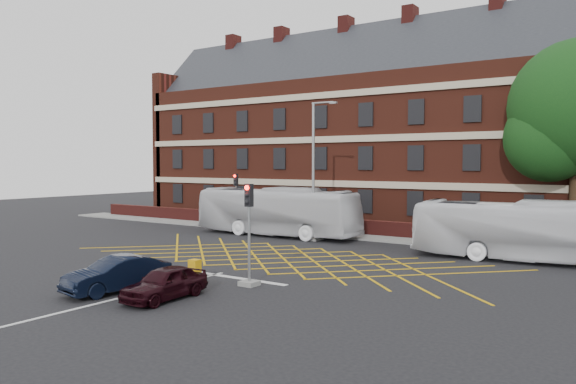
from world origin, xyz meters
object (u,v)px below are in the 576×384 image
Objects in this scene: street_lamp at (314,193)px; utility_cabinet at (195,270)px; car_navy at (117,274)px; direction_signs at (215,210)px; traffic_light_far at (236,206)px; car_maroon at (165,283)px; traffic_light_near at (249,244)px; bus_right at (526,231)px; bus_left at (277,211)px.

utility_cabinet is (2.46, -13.91, -2.68)m from street_lamp.
car_navy is 1.93× the size of direction_signs.
traffic_light_far is at bearing 164.90° from street_lamp.
car_maroon is 17.54m from street_lamp.
street_lamp is at bearing 110.56° from traffic_light_near.
bus_right reaches higher than car_maroon.
direction_signs is (-11.82, 19.10, 0.68)m from car_navy.
car_maroon is 23.75m from direction_signs.
street_lamp is 10.87m from direction_signs.
bus_left is at bearing 112.16° from utility_cabinet.
traffic_light_far is (-5.19, 1.81, 0.05)m from bus_left.
direction_signs is 20.55m from utility_cabinet.
traffic_light_far is 2.00m from direction_signs.
traffic_light_near is 20.70m from traffic_light_far.
bus_right is (16.73, -1.13, -0.12)m from bus_left.
utility_cabinet is (5.87, -14.42, -1.24)m from bus_left.
bus_right is 20.43m from car_navy.
utility_cabinet is at bearing -50.72° from direction_signs.
street_lamp is (-1.29, 17.12, 2.45)m from car_navy.
car_maroon is at bearing -158.22° from bus_left.
traffic_light_far is (-12.41, 19.26, 1.14)m from car_maroon.
traffic_light_far is 19.69m from utility_cabinet.
bus_left is 16.16m from traffic_light_near.
traffic_light_far is 4.53× the size of utility_cabinet.
traffic_light_far reaches higher than car_maroon.
bus_right is at bearing -94.57° from bus_left.
car_navy is 2.53m from car_maroon.
car_maroon is at bearing -66.04° from utility_cabinet.
traffic_light_near reaches higher than car_navy.
bus_left is at bearing 114.52° from car_navy.
car_navy is 17.34m from street_lamp.
traffic_light_near is at bearing -44.55° from direction_signs.
bus_right is 22.12m from traffic_light_far.
bus_left is at bearing -19.26° from traffic_light_far.
street_lamp is at bearing 82.55° from bus_right.
car_maroon is 3.89× the size of utility_cabinet.
car_navy is at bearing -85.70° from street_lamp.
bus_left is 1.35× the size of street_lamp.
car_maroon is (2.52, 0.18, -0.07)m from car_navy.
utility_cabinet is at bearing -158.53° from bus_left.
traffic_light_far is at bearing 131.03° from traffic_light_near.
traffic_light_far reaches higher than bus_left.
bus_left is at bearing 121.32° from traffic_light_near.
bus_left is 18.27m from car_navy.
direction_signs is at bearing 169.34° from street_lamp.
traffic_light_near is (8.40, -13.81, 0.05)m from bus_left.
bus_left reaches higher than car_navy.
bus_right reaches higher than direction_signs.
car_navy is 0.47× the size of street_lamp.
street_lamp is (-4.99, 13.30, 1.39)m from traffic_light_near.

